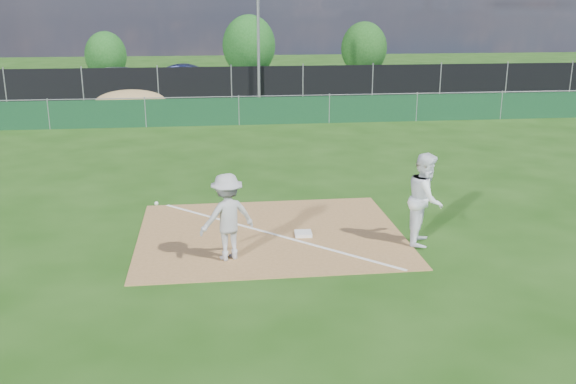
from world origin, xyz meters
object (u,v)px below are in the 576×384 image
object	(u,v)px
car_right	(308,78)
tree_left	(106,55)
light_pole	(258,25)
runner	(426,199)
car_mid	(189,76)
first_base	(303,234)
tree_right	(364,48)
tree_mid	(249,46)
car_left	(123,78)
play_at_first	(227,217)

from	to	relation	value
car_right	tree_left	size ratio (longest dim) A/B	1.38
light_pole	runner	world-z (taller)	light_pole
runner	car_mid	world-z (taller)	runner
light_pole	car_mid	size ratio (longest dim) A/B	1.82
runner	car_mid	bearing A→B (deg)	34.83
runner	tree_left	bearing A→B (deg)	42.48
runner	tree_left	world-z (taller)	tree_left
first_base	car_mid	distance (m)	27.82
light_pole	runner	bearing A→B (deg)	-85.42
tree_right	tree_mid	bearing A→B (deg)	-178.81
car_left	tree_right	xyz separation A→B (m)	(16.41, 6.29, 1.23)
light_pole	tree_mid	size ratio (longest dim) A/B	1.81
car_left	car_mid	bearing A→B (deg)	-53.73
first_base	runner	xyz separation A→B (m)	(2.58, -0.74, 0.96)
car_right	tree_right	xyz separation A→B (m)	(5.13, 6.59, 1.34)
runner	car_left	size ratio (longest dim) A/B	0.45
tree_left	tree_mid	distance (m)	9.88
car_right	tree_left	distance (m)	14.51
play_at_first	tree_right	xyz separation A→B (m)	(11.05, 34.00, 1.09)
light_pole	car_left	bearing A→B (deg)	149.56
car_left	car_mid	size ratio (longest dim) A/B	1.03
car_left	tree_mid	bearing A→B (deg)	-31.91
first_base	car_right	bearing A→B (deg)	80.96
play_at_first	runner	xyz separation A→B (m)	(4.32, 0.43, 0.09)
first_base	car_left	bearing A→B (deg)	105.00
first_base	tree_left	world-z (taller)	tree_left
tree_left	car_mid	bearing A→B (deg)	-39.82
car_right	light_pole	bearing A→B (deg)	124.52
light_pole	car_left	world-z (taller)	light_pole
tree_left	tree_right	bearing A→B (deg)	1.34
runner	tree_mid	distance (m)	33.46
play_at_first	tree_left	size ratio (longest dim) A/B	0.63
light_pole	tree_right	xyz separation A→B (m)	(8.54, 10.92, -1.98)
light_pole	car_mid	distance (m)	7.67
car_right	tree_mid	bearing A→B (deg)	9.41
tree_mid	tree_right	bearing A→B (deg)	1.19
tree_left	tree_mid	world-z (taller)	tree_mid
runner	car_left	distance (m)	28.95
first_base	car_right	xyz separation A→B (m)	(4.18, 26.24, 0.62)
tree_left	car_left	bearing A→B (deg)	-72.92
runner	tree_mid	size ratio (longest dim) A/B	0.46
tree_mid	play_at_first	bearing A→B (deg)	-94.56
light_pole	car_right	distance (m)	6.43
first_base	tree_mid	world-z (taller)	tree_mid
light_pole	car_left	xyz separation A→B (m)	(-7.88, 4.63, -3.22)
runner	car_mid	xyz separation A→B (m)	(-5.76, 28.36, -0.29)
tree_mid	light_pole	bearing A→B (deg)	-90.98
car_left	tree_left	bearing A→B (deg)	37.97
play_at_first	runner	bearing A→B (deg)	5.68
first_base	car_right	size ratio (longest dim) A/B	0.08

